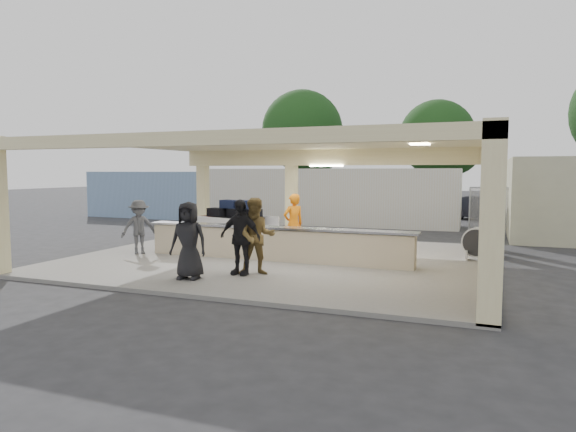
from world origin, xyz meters
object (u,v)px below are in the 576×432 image
at_px(car_white_a, 539,214).
at_px(container_blue, 172,195).
at_px(luggage_cart, 233,221).
at_px(drum_fan, 478,243).
at_px(passenger_c, 139,227).
at_px(container_white, 327,196).
at_px(passenger_a, 257,236).
at_px(passenger_d, 189,240).
at_px(baggage_counter, 275,243).
at_px(car_dark, 486,208).
at_px(passenger_b, 240,237).
at_px(baggage_handler, 293,224).

xyz_separation_m(car_white_a, container_blue, (-19.25, -1.69, 0.65)).
distance_m(luggage_cart, drum_fan, 8.03).
xyz_separation_m(passenger_c, container_white, (2.47, 11.80, 0.46)).
relative_size(passenger_a, passenger_d, 1.04).
bearing_deg(passenger_a, baggage_counter, 75.58).
relative_size(container_white, container_blue, 1.27).
bearing_deg(passenger_d, car_dark, 62.96).
relative_size(passenger_b, car_dark, 0.47).
height_order(baggage_handler, container_blue, container_blue).
height_order(baggage_counter, car_white_a, car_white_a).
distance_m(car_white_a, car_dark, 3.77).
relative_size(passenger_a, car_white_a, 0.41).
relative_size(luggage_cart, passenger_b, 1.64).
relative_size(passenger_c, container_blue, 0.17).
height_order(drum_fan, baggage_handler, baggage_handler).
bearing_deg(passenger_b, luggage_cart, 122.32).
bearing_deg(car_white_a, passenger_c, 113.42).
bearing_deg(car_dark, container_white, 158.55).
xyz_separation_m(passenger_d, car_white_a, (8.90, 16.27, -0.35)).
bearing_deg(passenger_b, container_blue, 132.26).
distance_m(passenger_a, car_white_a, 17.01).
xyz_separation_m(baggage_handler, passenger_b, (-0.13, -3.40, 0.00)).
distance_m(drum_fan, baggage_handler, 5.45).
xyz_separation_m(baggage_handler, container_blue, (-11.40, 10.27, 0.28)).
bearing_deg(passenger_a, car_white_a, 38.47).
distance_m(baggage_handler, car_dark, 15.87).
height_order(baggage_counter, passenger_b, passenger_b).
bearing_deg(container_white, baggage_counter, -81.61).
xyz_separation_m(baggage_handler, container_white, (-2.05, 10.14, 0.36)).
distance_m(passenger_a, passenger_d, 1.68).
relative_size(luggage_cart, car_dark, 0.77).
bearing_deg(car_white_a, container_blue, 70.68).
relative_size(baggage_handler, passenger_a, 0.98).
relative_size(baggage_counter, container_white, 0.63).
relative_size(passenger_c, car_dark, 0.42).
height_order(baggage_counter, baggage_handler, baggage_handler).
distance_m(baggage_handler, passenger_d, 4.43).
xyz_separation_m(luggage_cart, drum_fan, (8.02, -0.16, -0.33)).
relative_size(baggage_handler, car_dark, 0.47).
xyz_separation_m(baggage_counter, passenger_b, (0.00, -2.24, 0.46)).
bearing_deg(passenger_a, passenger_c, 136.57).
bearing_deg(car_dark, passenger_a, -159.75).
relative_size(passenger_b, car_white_a, 0.40).
distance_m(passenger_c, car_dark, 19.34).
relative_size(baggage_counter, car_dark, 2.05).
xyz_separation_m(car_white_a, car_dark, (-2.37, 2.93, -0.01)).
xyz_separation_m(drum_fan, baggage_handler, (-5.35, -0.92, 0.43)).
bearing_deg(passenger_d, passenger_b, 36.50).
distance_m(luggage_cart, passenger_d, 5.64).
distance_m(drum_fan, car_dark, 13.97).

